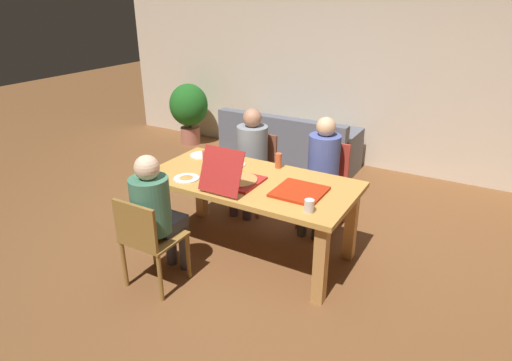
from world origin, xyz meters
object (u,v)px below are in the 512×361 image
(chair_0, at_px, (256,167))
(drinking_glass_2, at_px, (278,161))
(plate_2, at_px, (201,155))
(drinking_glass_1, at_px, (206,158))
(pizza_box_1, at_px, (235,179))
(couch, at_px, (289,148))
(dining_table, at_px, (251,191))
(drinking_glass_0, at_px, (309,206))
(pizza_box_0, at_px, (299,192))
(chair_2, at_px, (147,238))
(potted_plant, at_px, (189,108))
(person_0, at_px, (250,153))
(chair_1, at_px, (325,182))
(plate_0, at_px, (233,164))
(plate_1, at_px, (186,178))
(person_1, at_px, (322,166))
(person_2, at_px, (156,209))

(chair_0, bearing_deg, drinking_glass_2, -43.85)
(plate_2, height_order, drinking_glass_1, drinking_glass_1)
(pizza_box_1, distance_m, couch, 2.51)
(chair_0, distance_m, couch, 1.33)
(dining_table, xyz_separation_m, drinking_glass_0, (0.73, -0.33, 0.17))
(pizza_box_0, bearing_deg, chair_2, -138.18)
(drinking_glass_2, distance_m, potted_plant, 3.33)
(plate_2, bearing_deg, person_0, 57.98)
(drinking_glass_0, height_order, potted_plant, potted_plant)
(chair_0, bearing_deg, chair_1, 0.02)
(chair_0, bearing_deg, chair_2, -90.00)
(person_0, relative_size, plate_0, 4.86)
(plate_1, height_order, couch, couch)
(drinking_glass_1, bearing_deg, plate_1, -82.64)
(pizza_box_1, xyz_separation_m, plate_0, (-0.27, 0.39, -0.05))
(person_1, distance_m, chair_2, 1.91)
(pizza_box_1, bearing_deg, plate_1, -165.19)
(pizza_box_0, xyz_separation_m, plate_0, (-0.85, 0.27, -0.00))
(couch, bearing_deg, plate_2, -93.22)
(chair_1, relative_size, couch, 0.48)
(chair_2, bearing_deg, drinking_glass_1, 96.13)
(drinking_glass_2, bearing_deg, person_1, 52.38)
(person_2, bearing_deg, couch, 93.84)
(pizza_box_0, xyz_separation_m, drinking_glass_2, (-0.43, 0.43, 0.06))
(chair_0, relative_size, person_0, 0.72)
(pizza_box_0, height_order, plate_2, pizza_box_0)
(drinking_glass_2, bearing_deg, drinking_glass_0, -48.33)
(pizza_box_0, xyz_separation_m, plate_2, (-1.29, 0.33, -0.01))
(person_2, bearing_deg, chair_1, 63.28)
(dining_table, height_order, pizza_box_0, pizza_box_0)
(chair_1, height_order, plate_2, chair_1)
(chair_0, xyz_separation_m, plate_1, (-0.06, -1.20, 0.30))
(person_0, distance_m, plate_0, 0.58)
(dining_table, bearing_deg, plate_0, 146.92)
(dining_table, bearing_deg, chair_2, -116.61)
(chair_0, xyz_separation_m, drinking_glass_1, (-0.11, -0.82, 0.36))
(plate_0, bearing_deg, pizza_box_0, -17.34)
(plate_2, bearing_deg, drinking_glass_2, 6.60)
(pizza_box_0, relative_size, drinking_glass_2, 2.80)
(drinking_glass_0, bearing_deg, plate_1, 178.09)
(dining_table, xyz_separation_m, chair_0, (-0.46, 0.91, -0.17))
(dining_table, relative_size, plate_0, 7.90)
(person_2, bearing_deg, person_1, 61.28)
(drinking_glass_1, xyz_separation_m, potted_plant, (-2.00, 2.28, -0.24))
(chair_1, xyz_separation_m, person_2, (-0.85, -1.70, 0.22))
(chair_2, distance_m, plate_2, 1.28)
(drinking_glass_0, distance_m, drinking_glass_2, 0.96)
(dining_table, bearing_deg, drinking_glass_0, -24.43)
(pizza_box_1, xyz_separation_m, potted_plant, (-2.51, 2.54, -0.22))
(person_1, height_order, plate_1, person_1)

